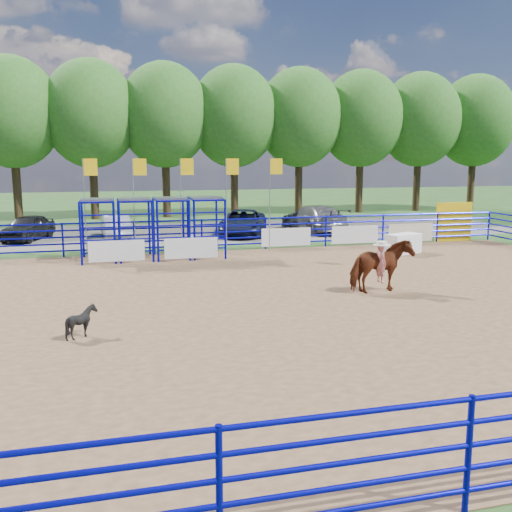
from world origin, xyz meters
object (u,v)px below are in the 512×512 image
at_px(announcer_table, 403,244).
at_px(car_b, 116,226).
at_px(car_c, 243,222).
at_px(calf, 82,321).
at_px(car_d, 314,218).
at_px(car_a, 28,227).
at_px(horse_and_rider, 381,265).

distance_m(announcer_table, car_b, 14.92).
relative_size(car_b, car_c, 0.75).
xyz_separation_m(calf, car_d, (12.16, 17.35, 0.36)).
bearing_deg(car_c, car_d, 24.07).
xyz_separation_m(car_b, car_d, (11.15, -0.07, 0.14)).
distance_m(announcer_table, calf, 16.12).
height_order(car_b, car_d, car_d).
bearing_deg(car_b, car_c, 171.40).
height_order(car_b, car_c, car_c).
xyz_separation_m(announcer_table, car_a, (-16.77, 8.79, 0.21)).
bearing_deg(car_b, car_d, 175.15).
xyz_separation_m(horse_and_rider, car_b, (-7.94, 14.97, -0.28)).
height_order(announcer_table, horse_and_rider, horse_and_rider).
bearing_deg(car_c, announcer_table, -36.70).
height_order(announcer_table, calf, announcer_table).
distance_m(car_a, car_c, 11.32).
height_order(calf, car_c, car_c).
height_order(horse_and_rider, car_d, horse_and_rider).
relative_size(announcer_table, car_b, 0.44).
xyz_separation_m(horse_and_rider, calf, (-8.95, -2.45, -0.50)).
distance_m(horse_and_rider, car_a, 19.74).
distance_m(horse_and_rider, car_c, 14.52).
bearing_deg(car_c, car_b, -165.65).
distance_m(calf, car_d, 21.19).
bearing_deg(calf, car_c, -19.92).
distance_m(car_a, car_b, 4.46).
xyz_separation_m(horse_and_rider, car_d, (3.21, 14.90, -0.14)).
height_order(announcer_table, car_d, car_d).
bearing_deg(car_a, calf, -59.02).
bearing_deg(car_b, car_a, -9.72).
bearing_deg(announcer_table, car_c, 124.83).
relative_size(announcer_table, horse_and_rider, 0.73).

